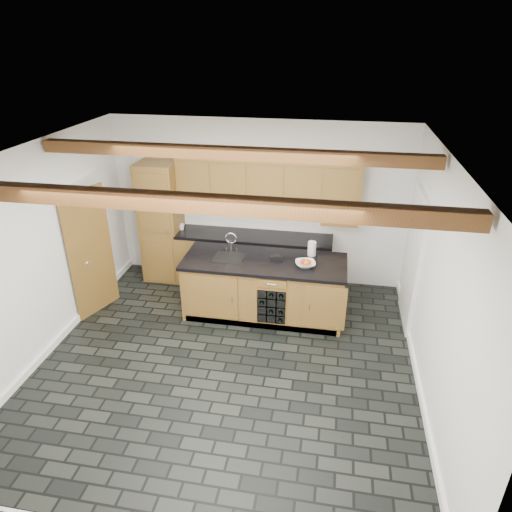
{
  "coord_description": "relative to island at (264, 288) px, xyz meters",
  "views": [
    {
      "loc": [
        1.25,
        -4.74,
        4.02
      ],
      "look_at": [
        0.26,
        0.8,
        1.24
      ],
      "focal_mm": 32.0,
      "sensor_mm": 36.0,
      "label": 1
    }
  ],
  "objects": [
    {
      "name": "ground",
      "position": [
        -0.31,
        -1.28,
        -0.46
      ],
      "size": [
        5.0,
        5.0,
        0.0
      ],
      "primitive_type": "plane",
      "color": "black",
      "rests_on": "ground"
    },
    {
      "name": "back_cabinetry",
      "position": [
        -0.68,
        0.95,
        0.51
      ],
      "size": [
        3.65,
        0.62,
        2.2
      ],
      "color": "olive",
      "rests_on": "ground"
    },
    {
      "name": "fruit_bowl",
      "position": [
        0.61,
        -0.07,
        0.5
      ],
      "size": [
        0.35,
        0.35,
        0.07
      ],
      "primitive_type": "imported",
      "rotation": [
        0.0,
        0.0,
        0.24
      ],
      "color": "silver",
      "rests_on": "island"
    },
    {
      "name": "faucet",
      "position": [
        -0.56,
        0.05,
        0.5
      ],
      "size": [
        0.45,
        0.4,
        0.34
      ],
      "color": "black",
      "rests_on": "island"
    },
    {
      "name": "room_shell",
      "position": [
        -0.39,
        -0.75,
        1.06
      ],
      "size": [
        5.01,
        5.0,
        5.0
      ],
      "color": "white",
      "rests_on": "ground"
    },
    {
      "name": "mug",
      "position": [
        -1.61,
        0.93,
        0.51
      ],
      "size": [
        0.13,
        0.13,
        0.1
      ],
      "primitive_type": "imported",
      "rotation": [
        0.0,
        0.0,
        -0.2
      ],
      "color": "white",
      "rests_on": "back_cabinetry"
    },
    {
      "name": "kitchen_scale",
      "position": [
        0.17,
        0.09,
        0.49
      ],
      "size": [
        0.21,
        0.14,
        0.06
      ],
      "rotation": [
        0.0,
        0.0,
        0.13
      ],
      "color": "black",
      "rests_on": "island"
    },
    {
      "name": "fruit_cluster",
      "position": [
        0.61,
        -0.07,
        0.54
      ],
      "size": [
        0.16,
        0.17,
        0.07
      ],
      "color": "red",
      "rests_on": "fruit_bowl"
    },
    {
      "name": "paper_towel",
      "position": [
        0.68,
        0.32,
        0.58
      ],
      "size": [
        0.13,
        0.13,
        0.22
      ],
      "primitive_type": "cylinder",
      "color": "white",
      "rests_on": "island"
    },
    {
      "name": "island",
      "position": [
        0.0,
        0.0,
        0.0
      ],
      "size": [
        2.48,
        0.96,
        0.93
      ],
      "color": "olive",
      "rests_on": "ground"
    }
  ]
}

